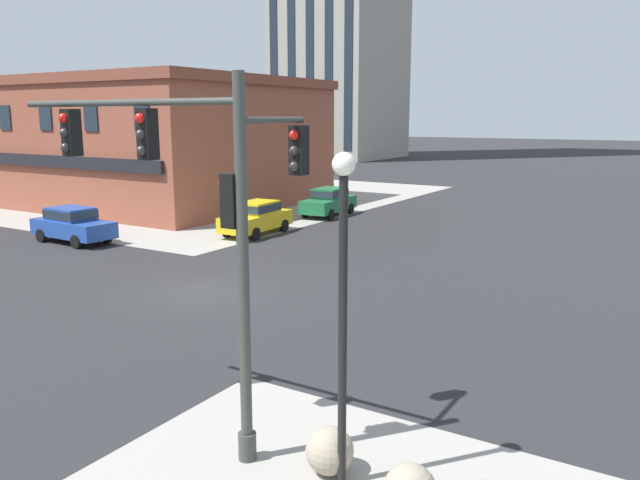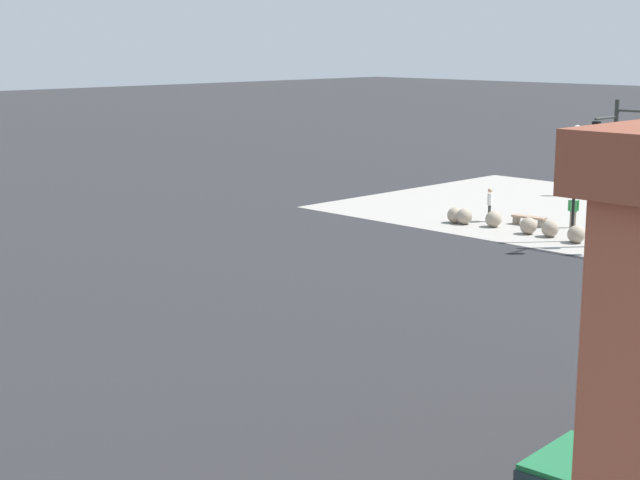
{
  "view_description": "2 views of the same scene",
  "coord_description": "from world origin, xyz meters",
  "views": [
    {
      "loc": [
        14.65,
        -15.78,
        5.95
      ],
      "look_at": [
        4.51,
        0.64,
        2.16
      ],
      "focal_mm": 35.42,
      "sensor_mm": 36.0,
      "label": 1
    },
    {
      "loc": [
        -13.39,
        32.09,
        9.19
      ],
      "look_at": [
        7.67,
        11.28,
        3.12
      ],
      "focal_mm": 54.61,
      "sensor_mm": 36.0,
      "label": 2
    }
  ],
  "objects": [
    {
      "name": "ground_plane",
      "position": [
        0.0,
        0.0,
        0.0
      ],
      "size": [
        320.0,
        320.0,
        0.0
      ],
      "primitive_type": "plane",
      "color": "#262628"
    },
    {
      "name": "car_main_northbound_far",
      "position": [
        -4.88,
        16.83,
        0.92
      ],
      "size": [
        2.11,
        4.51,
        1.68
      ],
      "color": "#1E6B3D",
      "rests_on": "ground"
    },
    {
      "name": "storefront_block_near_corner",
      "position": [
        -21.13,
        16.2,
        4.23
      ],
      "size": [
        24.75,
        16.83,
        8.44
      ],
      "color": "brown",
      "rests_on": "ground"
    },
    {
      "name": "street_lamp_corner_near",
      "position": [
        10.0,
        -7.58,
        3.4
      ],
      "size": [
        0.36,
        0.36,
        5.43
      ],
      "color": "black",
      "rests_on": "ground"
    },
    {
      "name": "sidewalk_far_corner",
      "position": [
        -20.0,
        20.0,
        0.0
      ],
      "size": [
        32.0,
        32.0,
        0.02
      ],
      "primitive_type": "cube",
      "color": "gray",
      "rests_on": "ground"
    },
    {
      "name": "bollard_sphere_curb_a",
      "position": [
        9.67,
        -7.4,
        0.41
      ],
      "size": [
        0.82,
        0.82,
        0.82
      ],
      "primitive_type": "sphere",
      "color": "gray",
      "rests_on": "ground"
    },
    {
      "name": "car_cross_eastbound",
      "position": [
        -11.05,
        3.27,
        0.92
      ],
      "size": [
        4.47,
        2.03,
        1.68
      ],
      "color": "#23479E",
      "rests_on": "ground"
    },
    {
      "name": "car_main_southbound_far",
      "position": [
        -4.85,
        9.6,
        0.92
      ],
      "size": [
        2.11,
        4.51,
        1.68
      ],
      "color": "gold",
      "rests_on": "ground"
    },
    {
      "name": "traffic_signal_main",
      "position": [
        7.2,
        -7.58,
        4.39
      ],
      "size": [
        5.56,
        2.09,
        6.66
      ],
      "color": "#383D38",
      "rests_on": "ground"
    }
  ]
}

